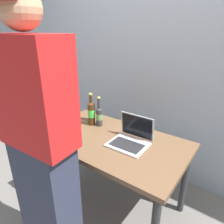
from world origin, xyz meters
TOP-DOWN VIEW (x-y plane):
  - ground_plane at (0.00, 0.00)m, footprint 8.00×8.00m
  - desk at (0.00, 0.00)m, footprint 1.27×0.73m
  - laptop at (0.17, 0.05)m, footprint 0.30×0.28m
  - beer_bottle_brown at (-0.38, 0.18)m, footprint 0.07×0.07m
  - beer_bottle_dark at (-0.32, 0.12)m, footprint 0.07×0.07m
  - beer_bottle_green at (-0.24, 0.15)m, footprint 0.06×0.06m
  - person_figure at (-0.07, -0.61)m, footprint 0.47×0.31m
  - coffee_mug at (-0.34, -0.18)m, footprint 0.12×0.09m
  - back_wall at (0.00, 0.76)m, footprint 6.00×0.10m

SIDE VIEW (x-z plane):
  - ground_plane at x=0.00m, z-range 0.00..0.00m
  - desk at x=0.00m, z-range 0.26..0.97m
  - coffee_mug at x=-0.34m, z-range 0.70..0.78m
  - laptop at x=0.17m, z-range 0.64..0.86m
  - beer_bottle_green at x=-0.24m, z-range 0.66..0.95m
  - beer_bottle_brown at x=-0.38m, z-range 0.67..0.95m
  - beer_bottle_dark at x=-0.32m, z-range 0.67..0.98m
  - person_figure at x=-0.07m, z-range 0.01..1.80m
  - back_wall at x=0.00m, z-range 0.00..2.60m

